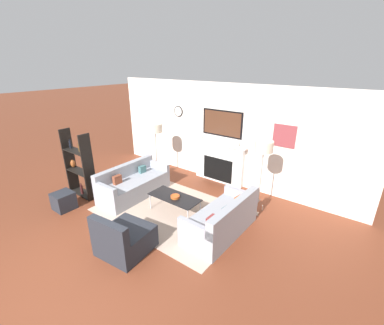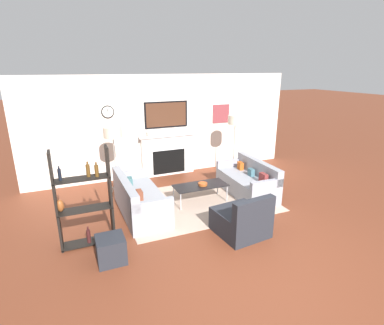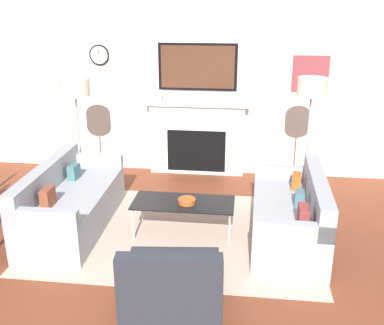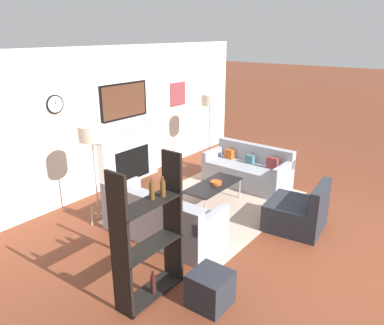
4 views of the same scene
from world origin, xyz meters
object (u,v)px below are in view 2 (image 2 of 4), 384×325
decorative_bowl (203,184)px  armchair (242,221)px  coffee_table (200,186)px  ottoman (111,249)px  couch_left (139,200)px  floor_lamp_left (113,133)px  shelf_unit (83,201)px  floor_lamp_right (235,121)px  couch_right (248,182)px

decorative_bowl → armchair: bearing=-87.1°
armchair → decorative_bowl: armchair is taller
coffee_table → ottoman: 2.57m
couch_left → floor_lamp_left: size_ratio=1.14×
coffee_table → shelf_unit: size_ratio=0.70×
couch_left → armchair: size_ratio=2.01×
couch_left → floor_lamp_right: bearing=21.5°
decorative_bowl → shelf_unit: (-2.49, -0.74, 0.35)m
couch_right → floor_lamp_left: (-2.86, 1.12, 1.18)m
floor_lamp_right → ottoman: floor_lamp_right is taller
decorative_bowl → couch_left: bearing=179.0°
decorative_bowl → ottoman: bearing=-147.6°
armchair → floor_lamp_left: floor_lamp_left is taller
floor_lamp_right → couch_right: bearing=-103.0°
coffee_table → floor_lamp_left: 2.26m
armchair → coffee_table: size_ratio=0.78×
coffee_table → floor_lamp_left: bearing=145.5°
floor_lamp_left → floor_lamp_right: 3.12m
coffee_table → shelf_unit: bearing=-162.7°
armchair → coffee_table: (-0.12, 1.52, 0.11)m
armchair → floor_lamp_left: size_ratio=0.57×
armchair → ottoman: bearing=177.5°
couch_right → shelf_unit: (-3.68, -0.76, 0.50)m
armchair → shelf_unit: size_ratio=0.55×
couch_right → decorative_bowl: couch_right is taller
coffee_table → floor_lamp_right: (1.49, 1.12, 1.16)m
couch_left → floor_lamp_right: (2.86, 1.12, 1.25)m
decorative_bowl → shelf_unit: 2.62m
armchair → floor_lamp_right: size_ratio=0.54×
coffee_table → ottoman: bearing=-146.5°
ottoman → shelf_unit: bearing=114.7°
armchair → floor_lamp_left: (-1.75, 2.64, 1.20)m
couch_right → armchair: bearing=-126.3°
floor_lamp_left → couch_left: bearing=-76.8°
decorative_bowl → floor_lamp_left: (-1.68, 1.15, 1.04)m
armchair → floor_lamp_right: floor_lamp_right is taller
couch_right → floor_lamp_right: floor_lamp_right is taller
armchair → ottoman: 2.27m
armchair → decorative_bowl: 1.50m
couch_left → shelf_unit: bearing=-144.7°
couch_right → coffee_table: couch_right is taller
armchair → shelf_unit: shelf_unit is taller
decorative_bowl → floor_lamp_right: bearing=38.5°
couch_left → armchair: bearing=-45.5°
couch_right → floor_lamp_left: 3.30m
ottoman → couch_right: bearing=22.7°
decorative_bowl → ottoman: size_ratio=0.49×
floor_lamp_left → shelf_unit: shelf_unit is taller
coffee_table → shelf_unit: (-2.44, -0.76, 0.41)m
couch_right → armchair: 1.88m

